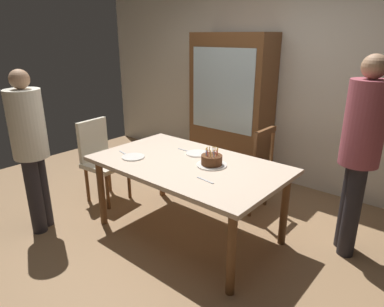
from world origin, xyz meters
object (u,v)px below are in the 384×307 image
Objects in this scene: person_celebrant at (30,144)px; china_cabinet at (231,107)px; plate_near_celebrant at (133,157)px; chair_spindle_back at (249,169)px; plate_far_side at (197,153)px; person_guest at (361,147)px; chair_upholstered at (101,156)px; dining_table at (188,170)px; birthday_cake at (212,161)px.

china_cabinet is (0.61, 2.45, 0.05)m from person_celebrant.
chair_spindle_back is (0.65, 1.09, -0.29)m from plate_near_celebrant.
person_guest is at bearing 18.91° from plate_far_side.
person_celebrant is at bearing -83.64° from chair_upholstered.
chair_upholstered reaches higher than dining_table.
china_cabinet reaches higher than chair_upholstered.
plate_near_celebrant is 0.12× the size of china_cabinet.
plate_near_celebrant is (-0.49, -0.24, 0.08)m from dining_table.
birthday_cake is 0.16× the size of person_guest.
plate_far_side is 0.13× the size of person_guest.
person_guest is 2.04m from china_cabinet.
chair_upholstered is at bearing -174.10° from birthday_cake.
plate_far_side is 1.46m from person_guest.
plate_near_celebrant is at bearing -154.05° from dining_table.
plate_far_side is 1.25m from chair_upholstered.
chair_upholstered is at bearing 168.09° from plate_near_celebrant.
dining_table is 1.49m from person_guest.
birthday_cake reaches higher than dining_table.
china_cabinet is at bearing 155.40° from person_guest.
chair_spindle_back is at bearing -43.68° from china_cabinet.
china_cabinet reaches higher than birthday_cake.
plate_near_celebrant is at bearing -130.05° from plate_far_side.
china_cabinet is (-0.80, 1.48, 0.16)m from birthday_cake.
plate_near_celebrant is 0.84m from chair_upholstered.
person_guest is (1.37, 0.47, 0.24)m from plate_far_side.
dining_table is 1.29m from chair_upholstered.
plate_near_celebrant is 2.02m from person_guest.
plate_near_celebrant is 0.13× the size of person_guest.
china_cabinet is at bearing 76.01° from person_celebrant.
china_cabinet is (-1.86, 0.85, -0.04)m from person_guest.
person_celebrant is (-1.19, -0.89, 0.23)m from dining_table.
plate_far_side is at bearing -161.09° from person_guest.
person_guest is at bearing 16.94° from chair_upholstered.
chair_upholstered reaches higher than birthday_cake.
dining_table is at bearing -100.42° from chair_spindle_back.
person_guest is 0.91× the size of china_cabinet.
dining_table is at bearing -69.52° from plate_far_side.
person_celebrant reaches higher than dining_table.
plate_far_side is 1.42m from china_cabinet.
plate_far_side is at bearing -69.50° from china_cabinet.
dining_table is 1.88× the size of chair_upholstered.
chair_upholstered reaches higher than plate_near_celebrant.
chair_spindle_back is 1.14m from china_cabinet.
person_guest is at bearing 32.90° from person_celebrant.
person_celebrant is (-0.70, -0.65, 0.15)m from plate_near_celebrant.
person_celebrant reaches higher than chair_upholstered.
chair_upholstered is at bearing -147.30° from chair_spindle_back.
chair_spindle_back is at bearing 52.24° from person_celebrant.
person_guest reaches higher than person_celebrant.
person_celebrant is 2.94m from person_guest.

